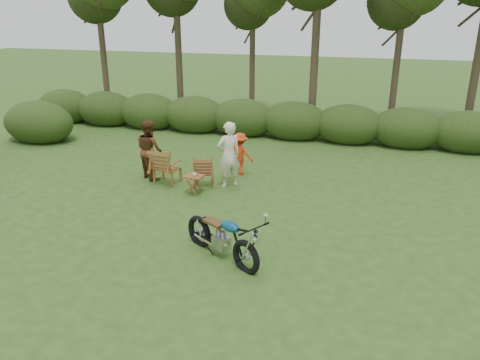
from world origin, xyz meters
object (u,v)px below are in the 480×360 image
(motorcycle, at_px, (222,256))
(adult_b, at_px, (152,177))
(lawn_chair_left, at_px, (168,183))
(adult_a, at_px, (229,186))
(cup, at_px, (195,174))
(child, at_px, (240,174))
(lawn_chair_right, at_px, (204,185))
(side_table, at_px, (194,185))

(motorcycle, bearing_deg, adult_b, 163.64)
(lawn_chair_left, xyz_separation_m, adult_a, (1.74, 0.24, 0.00))
(cup, distance_m, child, 2.08)
(lawn_chair_left, relative_size, cup, 9.56)
(lawn_chair_left, distance_m, adult_a, 1.76)
(lawn_chair_right, bearing_deg, adult_b, -22.69)
(motorcycle, height_order, adult_a, adult_a)
(lawn_chair_right, height_order, cup, cup)
(motorcycle, bearing_deg, side_table, 152.16)
(motorcycle, relative_size, lawn_chair_right, 2.32)
(lawn_chair_left, xyz_separation_m, side_table, (1.02, -0.55, 0.26))
(lawn_chair_right, distance_m, lawn_chair_left, 1.05)
(motorcycle, distance_m, side_table, 3.44)
(lawn_chair_right, xyz_separation_m, side_table, (-0.02, -0.69, 0.26))
(cup, height_order, adult_a, adult_a)
(adult_a, height_order, child, adult_a)
(lawn_chair_right, height_order, side_table, side_table)
(lawn_chair_left, relative_size, side_table, 2.01)
(motorcycle, xyz_separation_m, side_table, (-1.73, 2.96, 0.26))
(motorcycle, height_order, side_table, motorcycle)
(lawn_chair_right, relative_size, adult_b, 0.51)
(cup, height_order, adult_b, adult_b)
(motorcycle, relative_size, child, 1.59)
(child, bearing_deg, motorcycle, 109.78)
(motorcycle, distance_m, lawn_chair_left, 4.46)
(lawn_chair_right, xyz_separation_m, lawn_chair_left, (-1.04, -0.14, 0.00))
(lawn_chair_right, distance_m, side_table, 0.74)
(adult_a, bearing_deg, lawn_chair_right, -32.79)
(adult_b, bearing_deg, adult_a, -146.80)
(motorcycle, distance_m, cup, 3.44)
(adult_b, height_order, child, adult_b)
(cup, bearing_deg, side_table, 144.10)
(child, bearing_deg, side_table, 76.61)
(lawn_chair_left, distance_m, cup, 1.33)
(lawn_chair_right, bearing_deg, side_table, 71.77)
(motorcycle, xyz_separation_m, cup, (-1.70, 2.94, 0.57))
(lawn_chair_left, xyz_separation_m, adult_b, (-0.66, 0.32, 0.00))
(side_table, xyz_separation_m, adult_b, (-1.69, 0.87, -0.26))
(adult_b, bearing_deg, lawn_chair_left, -170.51)
(child, bearing_deg, adult_a, 97.44)
(lawn_chair_right, bearing_deg, child, -138.42)
(lawn_chair_left, bearing_deg, side_table, 158.01)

